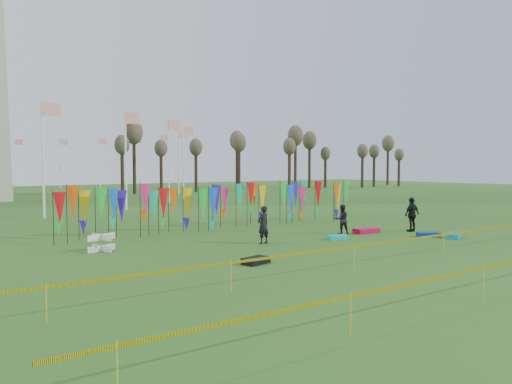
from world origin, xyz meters
TOP-DOWN VIEW (x-y plane):
  - ground at (0.00, 0.00)m, footprint 160.00×160.00m
  - banner_row at (0.28, 9.08)m, footprint 18.64×0.64m
  - caution_tape_near at (-0.22, -2.86)m, footprint 26.00×0.02m
  - tree_line at (32.00, 44.00)m, footprint 53.92×1.92m
  - box_kite at (-7.83, 5.73)m, footprint 0.67×0.67m
  - person_left at (-1.19, 3.62)m, footprint 0.70×0.56m
  - person_mid at (3.96, 3.83)m, footprint 0.86×0.74m
  - person_right at (7.73, 2.39)m, footprint 1.08×0.62m
  - kite_bag_turquoise at (2.51, 2.67)m, footprint 1.06×0.66m
  - kite_bag_blue at (6.75, 0.65)m, footprint 1.16×1.00m
  - kite_bag_red at (5.30, 3.38)m, footprint 1.42×0.74m
  - kite_bag_black at (-4.14, 0.03)m, footprint 1.11×0.80m
  - kite_bag_teal at (7.45, -0.30)m, footprint 1.33×0.99m

SIDE VIEW (x-z plane):
  - ground at x=0.00m, z-range 0.00..0.00m
  - kite_bag_turquoise at x=2.51m, z-range 0.00..0.20m
  - kite_bag_blue at x=6.75m, z-range 0.00..0.22m
  - kite_bag_teal at x=7.45m, z-range 0.00..0.23m
  - kite_bag_black at x=-4.14m, z-range 0.00..0.23m
  - kite_bag_red at x=5.30m, z-range 0.00..0.25m
  - box_kite at x=-7.83m, z-range 0.00..0.74m
  - person_mid at x=3.96m, z-range 0.00..1.51m
  - caution_tape_near at x=-0.22m, z-range 0.33..1.23m
  - person_left at x=-1.19m, z-range 0.00..1.71m
  - person_right at x=7.73m, z-range 0.00..1.84m
  - banner_row at x=0.28m, z-range 0.35..2.83m
  - tree_line at x=32.00m, z-range 2.25..10.09m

